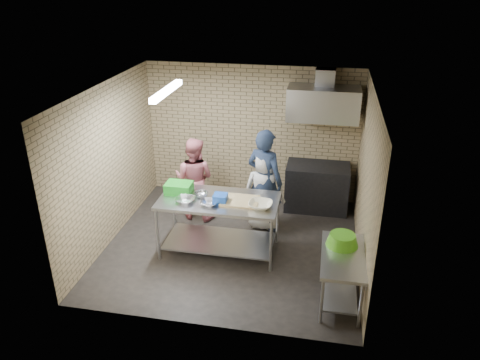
% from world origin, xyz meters
% --- Properties ---
extents(floor, '(4.20, 4.20, 0.00)m').
position_xyz_m(floor, '(0.00, 0.00, 0.00)').
color(floor, black).
rests_on(floor, ground).
extents(ceiling, '(4.20, 4.20, 0.00)m').
position_xyz_m(ceiling, '(0.00, 0.00, 2.70)').
color(ceiling, black).
rests_on(ceiling, ground).
extents(back_wall, '(4.20, 0.06, 2.70)m').
position_xyz_m(back_wall, '(0.00, 2.00, 1.35)').
color(back_wall, '#9A8760').
rests_on(back_wall, ground).
extents(front_wall, '(4.20, 0.06, 2.70)m').
position_xyz_m(front_wall, '(0.00, -2.00, 1.35)').
color(front_wall, '#9A8760').
rests_on(front_wall, ground).
extents(left_wall, '(0.06, 4.00, 2.70)m').
position_xyz_m(left_wall, '(-2.10, 0.00, 1.35)').
color(left_wall, '#9A8760').
rests_on(left_wall, ground).
extents(right_wall, '(0.06, 4.00, 2.70)m').
position_xyz_m(right_wall, '(2.10, 0.00, 1.35)').
color(right_wall, '#9A8760').
rests_on(right_wall, ground).
extents(prep_table, '(1.93, 0.96, 0.96)m').
position_xyz_m(prep_table, '(-0.17, -0.19, 0.48)').
color(prep_table, silver).
rests_on(prep_table, floor).
extents(side_counter, '(0.60, 1.20, 0.75)m').
position_xyz_m(side_counter, '(1.80, -1.10, 0.38)').
color(side_counter, silver).
rests_on(side_counter, floor).
extents(stove, '(1.20, 0.70, 0.90)m').
position_xyz_m(stove, '(1.35, 1.65, 0.45)').
color(stove, black).
rests_on(stove, floor).
extents(range_hood, '(1.30, 0.60, 0.60)m').
position_xyz_m(range_hood, '(1.35, 1.70, 2.10)').
color(range_hood, silver).
rests_on(range_hood, back_wall).
extents(hood_duct, '(0.35, 0.30, 0.30)m').
position_xyz_m(hood_duct, '(1.35, 1.85, 2.55)').
color(hood_duct, '#A5A8AD').
rests_on(hood_duct, back_wall).
extents(wall_shelf, '(0.80, 0.20, 0.04)m').
position_xyz_m(wall_shelf, '(1.65, 1.89, 1.92)').
color(wall_shelf, '#3F2B19').
rests_on(wall_shelf, back_wall).
extents(fluorescent_fixture, '(0.10, 1.25, 0.08)m').
position_xyz_m(fluorescent_fixture, '(-1.00, 0.00, 2.64)').
color(fluorescent_fixture, white).
rests_on(fluorescent_fixture, ceiling).
extents(green_crate, '(0.43, 0.32, 0.17)m').
position_xyz_m(green_crate, '(-0.87, -0.07, 1.05)').
color(green_crate, '#1B921F').
rests_on(green_crate, prep_table).
extents(blue_tub, '(0.21, 0.21, 0.14)m').
position_xyz_m(blue_tub, '(-0.12, -0.29, 1.03)').
color(blue_tub, blue).
rests_on(blue_tub, prep_table).
extents(cutting_board, '(0.59, 0.45, 0.03)m').
position_xyz_m(cutting_board, '(0.18, -0.21, 0.98)').
color(cutting_board, tan).
rests_on(cutting_board, prep_table).
extents(mixing_bowl_a, '(0.31, 0.31, 0.07)m').
position_xyz_m(mixing_bowl_a, '(-0.67, -0.39, 1.00)').
color(mixing_bowl_a, silver).
rests_on(mixing_bowl_a, prep_table).
extents(mixing_bowl_b, '(0.24, 0.24, 0.07)m').
position_xyz_m(mixing_bowl_b, '(-0.47, -0.14, 1.00)').
color(mixing_bowl_b, '#ABADB2').
rests_on(mixing_bowl_b, prep_table).
extents(mixing_bowl_c, '(0.29, 0.29, 0.07)m').
position_xyz_m(mixing_bowl_c, '(-0.27, -0.41, 1.00)').
color(mixing_bowl_c, silver).
rests_on(mixing_bowl_c, prep_table).
extents(ceramic_bowl, '(0.39, 0.39, 0.09)m').
position_xyz_m(ceramic_bowl, '(0.53, -0.34, 1.01)').
color(ceramic_bowl, beige).
rests_on(ceramic_bowl, prep_table).
extents(green_basin, '(0.46, 0.46, 0.17)m').
position_xyz_m(green_basin, '(1.78, -0.85, 0.83)').
color(green_basin, '#59C626').
rests_on(green_basin, side_counter).
extents(bottle_green, '(0.06, 0.06, 0.15)m').
position_xyz_m(bottle_green, '(1.80, 1.89, 2.02)').
color(bottle_green, green).
rests_on(bottle_green, wall_shelf).
extents(man_navy, '(0.81, 0.69, 1.89)m').
position_xyz_m(man_navy, '(0.45, 0.68, 0.95)').
color(man_navy, '#161E37').
rests_on(man_navy, floor).
extents(woman_pink, '(0.84, 0.69, 1.58)m').
position_xyz_m(woman_pink, '(-0.89, 0.87, 0.79)').
color(woman_pink, '#C36771').
rests_on(woman_pink, floor).
extents(woman_white, '(0.76, 0.51, 1.51)m').
position_xyz_m(woman_white, '(0.45, 0.71, 0.75)').
color(woman_white, silver).
rests_on(woman_white, floor).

